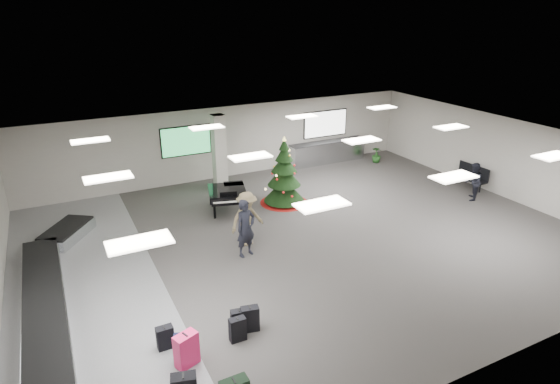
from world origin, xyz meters
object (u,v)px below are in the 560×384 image
traveler_b (247,219)px  traveler_bench (473,182)px  bench (471,175)px  potted_plant_right (376,155)px  traveler_a (246,228)px  christmas_tree (284,181)px  baggage_carousel (51,294)px  service_counter (328,152)px  grand_piano (227,194)px  potted_plant_left (286,165)px  pink_suitcase (186,350)px

traveler_b → traveler_bench: traveler_b is taller
bench → potted_plant_right: bench is taller
traveler_a → traveler_b: bearing=49.1°
christmas_tree → traveler_bench: christmas_tree is taller
baggage_carousel → traveler_bench: size_ratio=6.33×
potted_plant_right → baggage_carousel: bearing=-159.4°
bench → traveler_a: 10.94m
service_counter → grand_piano: 7.39m
bench → christmas_tree: bearing=164.0°
traveler_bench → potted_plant_right: bearing=-128.1°
grand_piano → traveler_a: 3.51m
service_counter → bench: bearing=-57.7°
traveler_a → traveler_b: (0.32, 0.65, -0.01)m
traveler_b → potted_plant_left: size_ratio=2.23×
grand_piano → bench: 10.45m
traveler_a → traveler_b: size_ratio=1.02×
grand_piano → traveler_bench: 9.74m
pink_suitcase → potted_plant_left: potted_plant_left is taller
baggage_carousel → bench: (16.45, 1.03, 0.34)m
potted_plant_right → traveler_bench: bearing=-86.1°
pink_suitcase → traveler_b: traveler_b is taller
service_counter → traveler_a: bearing=-136.9°
baggage_carousel → potted_plant_right: 16.04m
baggage_carousel → grand_piano: (6.26, 3.37, 0.50)m
traveler_bench → potted_plant_right: traveler_bench is taller
service_counter → bench: size_ratio=2.59×
pink_suitcase → potted_plant_right: pink_suitcase is taller
baggage_carousel → grand_piano: grand_piano is taller
grand_piano → potted_plant_right: (8.75, 2.28, -0.32)m
traveler_bench → potted_plant_left: (-5.14, 6.22, -0.36)m
traveler_b → pink_suitcase: bearing=-137.1°
grand_piano → potted_plant_left: bearing=51.2°
baggage_carousel → service_counter: (12.84, 6.73, 0.33)m
grand_piano → potted_plant_left: (3.99, 2.86, -0.31)m
service_counter → traveler_a: 9.96m
bench → potted_plant_left: bearing=138.9°
traveler_b → baggage_carousel: bearing=175.1°
traveler_b → service_counter: bearing=31.0°
traveler_b → traveler_bench: 9.54m
baggage_carousel → potted_plant_left: potted_plant_left is taller
pink_suitcase → christmas_tree: 9.31m
pink_suitcase → christmas_tree: (6.02, 7.08, 0.53)m
bench → traveler_a: size_ratio=0.85×
bench → potted_plant_right: bearing=106.1°
baggage_carousel → traveler_bench: 15.41m
grand_piano → traveler_a: traveler_a is taller
bench → potted_plant_left: size_ratio=1.92×
grand_piano → potted_plant_left: size_ratio=2.51×
baggage_carousel → traveler_a: 5.61m
bench → service_counter: bearing=121.2°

